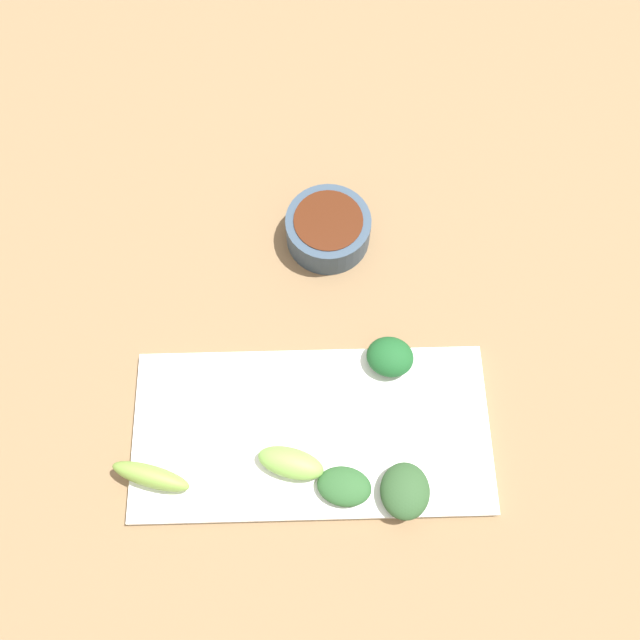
{
  "coord_description": "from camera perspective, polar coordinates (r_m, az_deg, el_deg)",
  "views": [
    {
      "loc": [
        0.25,
        -0.02,
        0.73
      ],
      "look_at": [
        -0.02,
        -0.01,
        0.05
      ],
      "focal_mm": 37.19,
      "sensor_mm": 36.0,
      "label": 1
    }
  ],
  "objects": [
    {
      "name": "broccoli_leafy_2",
      "position": [
        0.72,
        6.05,
        -3.17
      ],
      "size": [
        0.06,
        0.06,
        0.03
      ],
      "primitive_type": "ellipsoid",
      "rotation": [
        0.0,
        0.0,
        -0.25
      ],
      "color": "#195123",
      "rests_on": "serving_plate"
    },
    {
      "name": "broccoli_leafy_0",
      "position": [
        0.69,
        7.33,
        -14.39
      ],
      "size": [
        0.06,
        0.05,
        0.03
      ],
      "primitive_type": "ellipsoid",
      "rotation": [
        0.0,
        0.0,
        -0.08
      ],
      "color": "#2A4C28",
      "rests_on": "serving_plate"
    },
    {
      "name": "broccoli_leafy_3",
      "position": [
        0.69,
        2.09,
        -14.12
      ],
      "size": [
        0.05,
        0.06,
        0.02
      ],
      "primitive_type": "ellipsoid",
      "rotation": [
        0.0,
        0.0,
        -0.19
      ],
      "color": "#295529",
      "rests_on": "serving_plate"
    },
    {
      "name": "broccoli_stalk_1",
      "position": [
        0.69,
        -2.53,
        -12.19
      ],
      "size": [
        0.05,
        0.07,
        0.03
      ],
      "primitive_type": "ellipsoid",
      "rotation": [
        0.0,
        0.0,
        -0.29
      ],
      "color": "#76AB47",
      "rests_on": "serving_plate"
    },
    {
      "name": "broccoli_stalk_4",
      "position": [
        0.71,
        -14.35,
        -12.9
      ],
      "size": [
        0.04,
        0.09,
        0.03
      ],
      "primitive_type": "ellipsoid",
      "rotation": [
        0.0,
        0.0,
        -0.29
      ],
      "color": "#769F40",
      "rests_on": "serving_plate"
    },
    {
      "name": "serving_plate",
      "position": [
        0.72,
        -0.72,
        -9.61
      ],
      "size": [
        0.18,
        0.38,
        0.01
      ],
      "primitive_type": "cube",
      "color": "white",
      "rests_on": "tabletop"
    },
    {
      "name": "sauce_bowl",
      "position": [
        0.79,
        0.65,
        7.87
      ],
      "size": [
        0.1,
        0.1,
        0.04
      ],
      "color": "#314356",
      "rests_on": "tabletop"
    },
    {
      "name": "tabletop",
      "position": [
        0.76,
        0.99,
        -2.67
      ],
      "size": [
        2.1,
        2.1,
        0.02
      ],
      "primitive_type": "cube",
      "color": "brown",
      "rests_on": "ground"
    }
  ]
}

